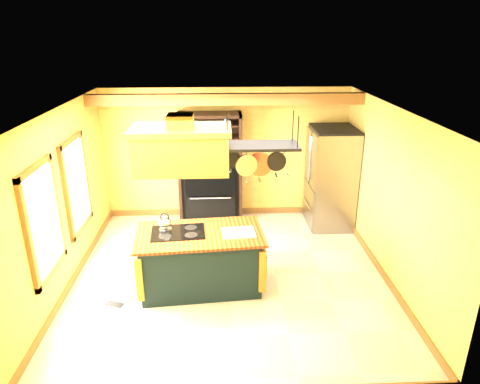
{
  "coord_description": "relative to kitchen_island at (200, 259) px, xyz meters",
  "views": [
    {
      "loc": [
        -0.11,
        -6.04,
        3.78
      ],
      "look_at": [
        0.18,
        0.3,
        1.34
      ],
      "focal_mm": 32.0,
      "sensor_mm": 36.0,
      "label": 1
    }
  ],
  "objects": [
    {
      "name": "refrigerator",
      "position": [
        2.51,
        2.18,
        0.49
      ],
      "size": [
        0.85,
        1.0,
        1.96
      ],
      "color": "gray",
      "rests_on": "floor"
    },
    {
      "name": "kitchen_island",
      "position": [
        0.0,
        0.0,
        0.0
      ],
      "size": [
        1.98,
        1.21,
        1.11
      ],
      "rotation": [
        0.0,
        0.0,
        0.08
      ],
      "color": "black",
      "rests_on": "floor"
    },
    {
      "name": "hutch",
      "position": [
        0.12,
        2.54,
        0.4
      ],
      "size": [
        1.27,
        0.58,
        2.25
      ],
      "color": "black",
      "rests_on": "floor"
    },
    {
      "name": "wall_left",
      "position": [
        -2.05,
        0.28,
        0.88
      ],
      "size": [
        0.02,
        5.0,
        2.7
      ],
      "primitive_type": "cube",
      "color": "#E4B653",
      "rests_on": "floor"
    },
    {
      "name": "floor",
      "position": [
        0.45,
        0.28,
        -0.47
      ],
      "size": [
        5.0,
        5.0,
        0.0
      ],
      "primitive_type": "plane",
      "color": "beige",
      "rests_on": "ground"
    },
    {
      "name": "wall_front",
      "position": [
        0.45,
        -2.22,
        0.88
      ],
      "size": [
        5.0,
        0.02,
        2.7
      ],
      "primitive_type": "cube",
      "color": "#E4B653",
      "rests_on": "floor"
    },
    {
      "name": "window_near",
      "position": [
        -2.01,
        -0.52,
        0.93
      ],
      "size": [
        0.06,
        1.06,
        1.56
      ],
      "color": "brown",
      "rests_on": "wall_left"
    },
    {
      "name": "ceiling_beam",
      "position": [
        0.45,
        1.98,
        2.12
      ],
      "size": [
        5.0,
        0.15,
        0.2
      ],
      "primitive_type": "cube",
      "color": "brown",
      "rests_on": "ceiling"
    },
    {
      "name": "window_far",
      "position": [
        -2.01,
        0.88,
        0.93
      ],
      "size": [
        0.06,
        1.06,
        1.56
      ],
      "color": "brown",
      "rests_on": "wall_left"
    },
    {
      "name": "wall_right",
      "position": [
        2.95,
        0.28,
        0.88
      ],
      "size": [
        0.02,
        5.0,
        2.7
      ],
      "primitive_type": "cube",
      "color": "#E4B653",
      "rests_on": "floor"
    },
    {
      "name": "range_hood",
      "position": [
        -0.2,
        -0.0,
        1.77
      ],
      "size": [
        1.37,
        0.77,
        0.8
      ],
      "color": "#B1852C",
      "rests_on": "ceiling"
    },
    {
      "name": "floor_register",
      "position": [
        -1.25,
        -0.43,
        -0.46
      ],
      "size": [
        0.3,
        0.21,
        0.01
      ],
      "primitive_type": "cube",
      "rotation": [
        0.0,
        0.0,
        -0.36
      ],
      "color": "black",
      "rests_on": "floor"
    },
    {
      "name": "ceiling",
      "position": [
        0.45,
        0.28,
        2.23
      ],
      "size": [
        5.0,
        5.0,
        0.0
      ],
      "primitive_type": "plane",
      "rotation": [
        3.14,
        0.0,
        0.0
      ],
      "color": "white",
      "rests_on": "wall_back"
    },
    {
      "name": "pot_rack",
      "position": [
        0.91,
        0.01,
        1.68
      ],
      "size": [
        1.13,
        0.52,
        0.93
      ],
      "color": "black",
      "rests_on": "ceiling"
    },
    {
      "name": "wall_back",
      "position": [
        0.45,
        2.78,
        0.88
      ],
      "size": [
        5.0,
        0.02,
        2.7
      ],
      "primitive_type": "cube",
      "color": "#E4B653",
      "rests_on": "floor"
    }
  ]
}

